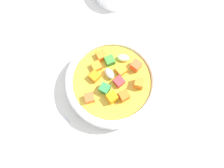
% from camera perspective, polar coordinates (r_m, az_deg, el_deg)
% --- Properties ---
extents(ground_plane, '(1.40, 1.40, 0.02)m').
position_cam_1_polar(ground_plane, '(0.56, 0.00, -1.02)').
color(ground_plane, silver).
extents(soup_bowl_main, '(0.19, 0.19, 0.06)m').
position_cam_1_polar(soup_bowl_main, '(0.53, 0.01, 0.18)').
color(soup_bowl_main, white).
rests_on(soup_bowl_main, ground_plane).
extents(spoon, '(0.23, 0.06, 0.01)m').
position_cam_1_polar(spoon, '(0.57, -14.71, -0.83)').
color(spoon, silver).
rests_on(spoon, ground_plane).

